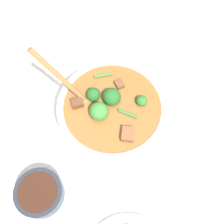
# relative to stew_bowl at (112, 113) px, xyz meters

# --- Properties ---
(ground_plane) EXTENTS (4.00, 4.00, 0.00)m
(ground_plane) POSITION_rel_stew_bowl_xyz_m (-0.00, 0.00, -0.06)
(ground_plane) COLOR silver
(stew_bowl) EXTENTS (0.25, 0.28, 0.26)m
(stew_bowl) POSITION_rel_stew_bowl_xyz_m (0.00, 0.00, 0.00)
(stew_bowl) COLOR white
(stew_bowl) RESTS_ON ground_plane
(condiment_bowl) EXTENTS (0.11, 0.11, 0.04)m
(condiment_bowl) POSITION_rel_stew_bowl_xyz_m (0.24, -0.05, -0.04)
(condiment_bowl) COLOR #232833
(condiment_bowl) RESTS_ON ground_plane
(empty_plate) EXTENTS (0.20, 0.20, 0.02)m
(empty_plate) POSITION_rel_stew_bowl_xyz_m (0.06, -0.26, -0.05)
(empty_plate) COLOR silver
(empty_plate) RESTS_ON ground_plane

